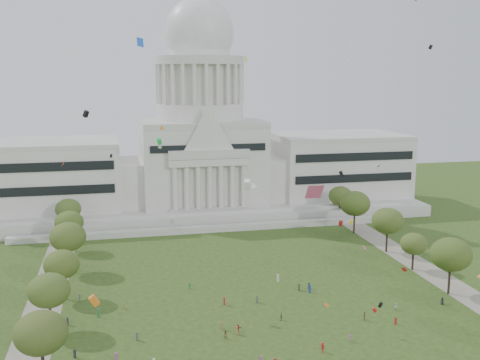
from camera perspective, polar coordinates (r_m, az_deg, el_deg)
name	(u,v)px	position (r m, az deg, el deg)	size (l,w,h in m)	color
ground	(291,348)	(110.95, 5.21, -16.59)	(400.00, 400.00, 0.00)	#2E4716
capitol	(201,152)	(211.62, -3.99, 2.89)	(160.00, 64.50, 91.30)	#B7B4AA
path_left	(44,307)	(134.96, -19.32, -12.04)	(8.00, 160.00, 0.04)	gray
path_right	(434,274)	(155.17, 19.08, -9.04)	(8.00, 160.00, 0.04)	gray
row_tree_l_1	(41,333)	(100.94, -19.57, -14.43)	(8.86, 8.86, 12.59)	black
row_tree_l_2	(49,290)	(119.79, -18.85, -10.58)	(8.42, 8.42, 11.97)	black
row_tree_r_2	(451,254)	(140.18, 20.65, -7.09)	(9.55, 9.55, 13.58)	black
row_tree_l_3	(62,264)	(135.34, -17.68, -8.18)	(8.12, 8.12, 11.55)	black
row_tree_r_3	(414,244)	(154.89, 17.24, -6.21)	(7.01, 7.01, 9.98)	black
row_tree_l_4	(68,237)	(152.61, -17.09, -5.55)	(9.29, 9.29, 13.21)	black
row_tree_r_4	(388,221)	(167.61, 14.77, -4.03)	(9.19, 9.19, 13.06)	black
row_tree_l_5	(69,223)	(170.85, -16.97, -4.17)	(8.33, 8.33, 11.85)	black
row_tree_r_5	(355,204)	(184.55, 11.60, -2.36)	(9.82, 9.82, 13.96)	black
row_tree_l_6	(68,209)	(188.57, -17.06, -2.85)	(8.19, 8.19, 11.64)	black
row_tree_r_6	(340,196)	(201.88, 10.17, -1.61)	(8.42, 8.42, 11.97)	black
person_0	(442,301)	(136.31, 19.86, -11.47)	(0.83, 0.54, 1.70)	#26262B
person_2	(396,307)	(130.23, 15.59, -12.29)	(0.81, 0.50, 1.66)	silver
person_3	(322,347)	(109.49, 8.38, -16.48)	(1.28, 0.66, 1.98)	#B21E1E
person_4	(281,317)	(121.21, 4.21, -13.71)	(0.91, 0.50, 1.56)	#4C4C51
person_5	(238,328)	(116.19, -0.21, -14.81)	(1.41, 0.56, 1.52)	#B21E1E
person_8	(225,334)	(113.49, -1.50, -15.40)	(0.85, 0.53, 1.76)	olive
person_9	(350,338)	(114.37, 11.14, -15.47)	(0.96, 0.49, 1.48)	#994C8C
person_10	(365,316)	(123.87, 12.54, -13.34)	(1.04, 0.57, 1.77)	olive
distant_crowd	(208,318)	(120.50, -3.25, -13.81)	(66.51, 40.45, 1.91)	#26262B
kite_swarm	(294,174)	(109.80, 5.53, 0.66)	(80.19, 109.28, 62.80)	white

